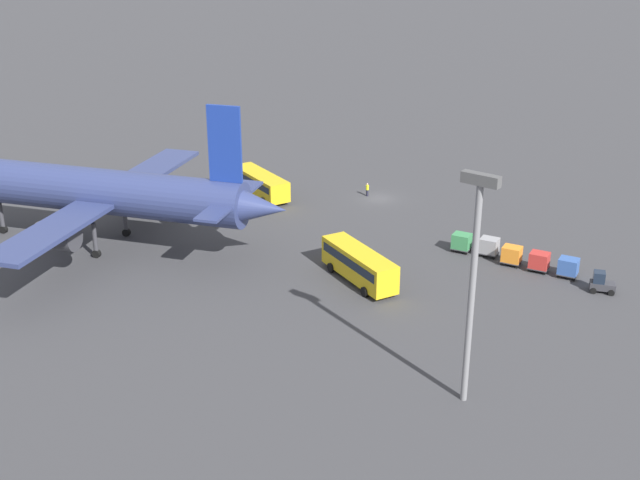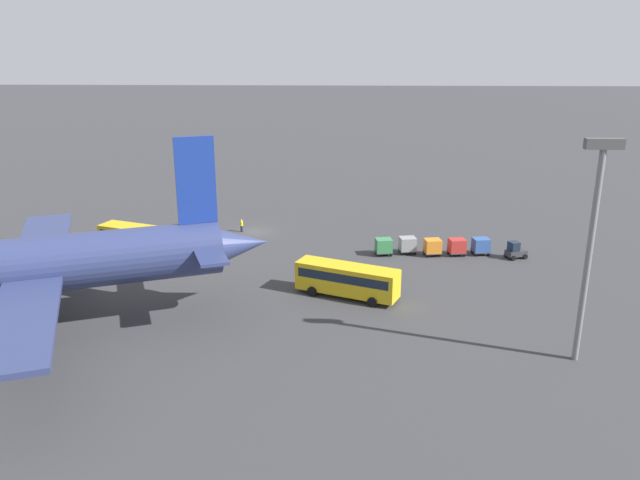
{
  "view_description": "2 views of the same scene",
  "coord_description": "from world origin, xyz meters",
  "px_view_note": "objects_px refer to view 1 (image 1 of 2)",
  "views": [
    {
      "loc": [
        -54.45,
        82.81,
        34.53
      ],
      "look_at": [
        -8.88,
        23.96,
        4.09
      ],
      "focal_mm": 45.0,
      "sensor_mm": 36.0,
      "label": 1
    },
    {
      "loc": [
        -12.05,
        81.26,
        24.81
      ],
      "look_at": [
        -9.59,
        15.83,
        3.95
      ],
      "focal_mm": 35.0,
      "sensor_mm": 36.0,
      "label": 2
    }
  ],
  "objects_px": {
    "airplane": "(96,192)",
    "worker_person": "(367,190)",
    "shuttle_bus_far": "(359,263)",
    "cargo_cart_red": "(539,261)",
    "cargo_cart_orange": "(512,254)",
    "cargo_cart_green": "(462,241)",
    "cargo_cart_grey": "(489,246)",
    "shuttle_bus_near": "(260,182)",
    "cargo_cart_blue": "(568,267)",
    "baggage_tug": "(601,283)"
  },
  "relations": [
    {
      "from": "baggage_tug",
      "to": "cargo_cart_orange",
      "type": "distance_m",
      "value": 9.8
    },
    {
      "from": "baggage_tug",
      "to": "cargo_cart_grey",
      "type": "distance_m",
      "value": 12.8
    },
    {
      "from": "baggage_tug",
      "to": "cargo_cart_blue",
      "type": "distance_m",
      "value": 4.05
    },
    {
      "from": "worker_person",
      "to": "cargo_cart_green",
      "type": "distance_m",
      "value": 20.89
    },
    {
      "from": "cargo_cart_orange",
      "to": "cargo_cart_green",
      "type": "relative_size",
      "value": 1.0
    },
    {
      "from": "cargo_cart_orange",
      "to": "cargo_cart_grey",
      "type": "bearing_deg",
      "value": -13.13
    },
    {
      "from": "cargo_cart_red",
      "to": "cargo_cart_green",
      "type": "distance_m",
      "value": 8.88
    },
    {
      "from": "airplane",
      "to": "shuttle_bus_far",
      "type": "relative_size",
      "value": 3.98
    },
    {
      "from": "cargo_cart_blue",
      "to": "cargo_cart_red",
      "type": "distance_m",
      "value": 2.99
    },
    {
      "from": "airplane",
      "to": "cargo_cart_orange",
      "type": "xyz_separation_m",
      "value": [
        -38.63,
        -23.05,
        -5.15
      ]
    },
    {
      "from": "worker_person",
      "to": "baggage_tug",
      "type": "bearing_deg",
      "value": 164.38
    },
    {
      "from": "baggage_tug",
      "to": "cargo_cart_blue",
      "type": "height_order",
      "value": "baggage_tug"
    },
    {
      "from": "worker_person",
      "to": "cargo_cart_green",
      "type": "xyz_separation_m",
      "value": [
        -18.8,
        9.09,
        0.32
      ]
    },
    {
      "from": "shuttle_bus_far",
      "to": "cargo_cart_blue",
      "type": "distance_m",
      "value": 21.4
    },
    {
      "from": "shuttle_bus_far",
      "to": "cargo_cart_grey",
      "type": "xyz_separation_m",
      "value": [
        -7.46,
        -13.85,
        -0.79
      ]
    },
    {
      "from": "shuttle_bus_near",
      "to": "cargo_cart_blue",
      "type": "distance_m",
      "value": 41.85
    },
    {
      "from": "baggage_tug",
      "to": "cargo_cart_blue",
      "type": "relative_size",
      "value": 1.21
    },
    {
      "from": "shuttle_bus_near",
      "to": "cargo_cart_green",
      "type": "bearing_deg",
      "value": -161.01
    },
    {
      "from": "airplane",
      "to": "cargo_cart_blue",
      "type": "relative_size",
      "value": 19.09
    },
    {
      "from": "shuttle_bus_far",
      "to": "cargo_cart_blue",
      "type": "bearing_deg",
      "value": -116.86
    },
    {
      "from": "airplane",
      "to": "cargo_cart_grey",
      "type": "height_order",
      "value": "airplane"
    },
    {
      "from": "airplane",
      "to": "shuttle_bus_near",
      "type": "height_order",
      "value": "airplane"
    },
    {
      "from": "worker_person",
      "to": "cargo_cart_orange",
      "type": "height_order",
      "value": "cargo_cart_orange"
    },
    {
      "from": "cargo_cart_blue",
      "to": "cargo_cart_red",
      "type": "bearing_deg",
      "value": 7.58
    },
    {
      "from": "cargo_cart_red",
      "to": "cargo_cart_orange",
      "type": "xyz_separation_m",
      "value": [
        2.96,
        0.23,
        0.0
      ]
    },
    {
      "from": "shuttle_bus_near",
      "to": "cargo_cart_green",
      "type": "height_order",
      "value": "shuttle_bus_near"
    },
    {
      "from": "shuttle_bus_far",
      "to": "cargo_cart_red",
      "type": "height_order",
      "value": "shuttle_bus_far"
    },
    {
      "from": "shuttle_bus_far",
      "to": "worker_person",
      "type": "height_order",
      "value": "shuttle_bus_far"
    },
    {
      "from": "worker_person",
      "to": "shuttle_bus_near",
      "type": "bearing_deg",
      "value": 37.02
    },
    {
      "from": "cargo_cart_grey",
      "to": "cargo_cart_green",
      "type": "xyz_separation_m",
      "value": [
        2.96,
        0.72,
        0.0
      ]
    },
    {
      "from": "airplane",
      "to": "shuttle_bus_near",
      "type": "distance_m",
      "value": 24.25
    },
    {
      "from": "shuttle_bus_far",
      "to": "shuttle_bus_near",
      "type": "bearing_deg",
      "value": -5.38
    },
    {
      "from": "airplane",
      "to": "cargo_cart_red",
      "type": "distance_m",
      "value": 47.94
    },
    {
      "from": "baggage_tug",
      "to": "cargo_cart_green",
      "type": "relative_size",
      "value": 1.21
    },
    {
      "from": "cargo_cart_blue",
      "to": "cargo_cart_grey",
      "type": "height_order",
      "value": "same"
    },
    {
      "from": "cargo_cart_orange",
      "to": "cargo_cart_green",
      "type": "distance_m",
      "value": 5.92
    },
    {
      "from": "shuttle_bus_near",
      "to": "cargo_cart_grey",
      "type": "distance_m",
      "value": 32.97
    },
    {
      "from": "cargo_cart_red",
      "to": "baggage_tug",
      "type": "bearing_deg",
      "value": 173.18
    },
    {
      "from": "airplane",
      "to": "baggage_tug",
      "type": "relative_size",
      "value": 15.72
    },
    {
      "from": "shuttle_bus_far",
      "to": "cargo_cart_blue",
      "type": "relative_size",
      "value": 4.79
    },
    {
      "from": "worker_person",
      "to": "cargo_cart_grey",
      "type": "distance_m",
      "value": 23.32
    },
    {
      "from": "shuttle_bus_near",
      "to": "shuttle_bus_far",
      "type": "distance_m",
      "value": 28.99
    },
    {
      "from": "airplane",
      "to": "baggage_tug",
      "type": "bearing_deg",
      "value": -176.23
    },
    {
      "from": "baggage_tug",
      "to": "worker_person",
      "type": "distance_m",
      "value": 35.82
    },
    {
      "from": "cargo_cart_green",
      "to": "shuttle_bus_far",
      "type": "bearing_deg",
      "value": 71.08
    },
    {
      "from": "baggage_tug",
      "to": "worker_person",
      "type": "xyz_separation_m",
      "value": [
        34.5,
        -9.64,
        -0.07
      ]
    },
    {
      "from": "cargo_cart_grey",
      "to": "cargo_cart_green",
      "type": "distance_m",
      "value": 3.05
    },
    {
      "from": "airplane",
      "to": "worker_person",
      "type": "relative_size",
      "value": 24.61
    },
    {
      "from": "airplane",
      "to": "worker_person",
      "type": "height_order",
      "value": "airplane"
    },
    {
      "from": "airplane",
      "to": "shuttle_bus_near",
      "type": "bearing_deg",
      "value": -117.65
    }
  ]
}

